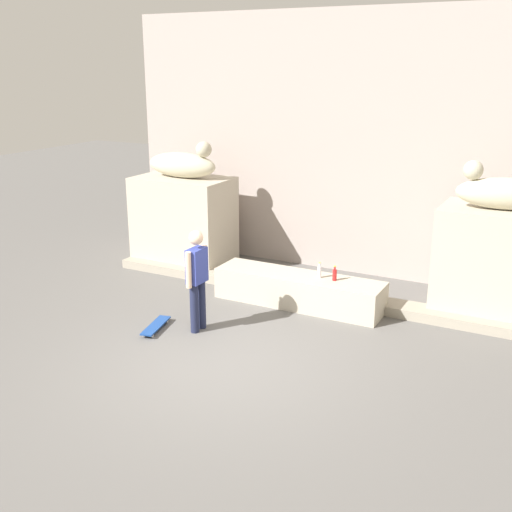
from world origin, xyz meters
The scene contains 12 objects.
ground_plane centered at (0.00, 0.00, 0.00)m, with size 40.00×40.00×0.00m, color #605E5B.
facade_wall centered at (0.00, 5.18, 2.58)m, with size 9.70×0.60×5.17m, color #A99A93.
pedestal_left centered at (-3.16, 3.77, 0.94)m, with size 1.99×1.24×1.87m, color #B7AD99.
pedestal_right centered at (3.16, 3.77, 0.94)m, with size 1.99×1.24×1.87m, color #B7AD99.
statue_reclining_left centered at (-3.13, 3.77, 2.16)m, with size 1.61×0.58×0.78m.
statue_reclining_right centered at (3.13, 3.76, 2.16)m, with size 1.67×0.81×0.78m.
ledge_block centered at (0.00, 2.69, 0.28)m, with size 3.05×0.78×0.56m, color #B7AD99.
skater centered at (-0.98, 0.92, 0.92)m, with size 0.23×0.54×1.67m.
skateboard centered at (-1.61, 0.60, 0.06)m, with size 0.37×0.82×0.08m.
bottle_clear centered at (0.37, 2.73, 0.67)m, with size 0.07×0.07×0.28m.
bottle_red centered at (0.66, 2.73, 0.66)m, with size 0.08×0.08×0.26m.
stair_step centered at (0.00, 3.13, 0.09)m, with size 8.32×0.50×0.17m, color gray.
Camera 1 is at (4.23, -6.95, 4.17)m, focal length 44.00 mm.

